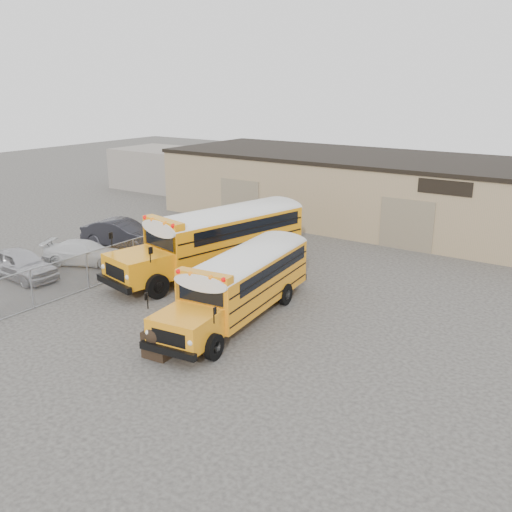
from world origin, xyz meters
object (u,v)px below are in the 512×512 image
Objects in this scene: car_silver at (21,264)px; car_dark at (122,234)px; school_bus_right at (298,246)px; school_bus_left at (307,214)px; tarp_bundle at (159,337)px; car_white at (85,253)px.

car_dark is at bearing 2.59° from car_silver.
school_bus_left is at bearing 115.30° from school_bus_right.
car_silver is (-8.74, -13.33, -1.16)m from school_bus_left.
tarp_bundle is at bearing -99.73° from car_silver.
car_silver is at bearing -144.09° from school_bus_right.
school_bus_right is 11.54m from car_white.
car_dark is (-0.13, 6.85, 0.07)m from car_silver.
car_white is (-8.00, -9.98, -1.27)m from school_bus_left.
school_bus_left reaches higher than car_silver.
school_bus_right is 11.44m from car_dark.
car_silver is (-11.62, 2.30, 0.00)m from tarp_bundle.
car_silver is at bearing 170.41° from car_dark.
car_silver is at bearing -123.26° from school_bus_left.
school_bus_right reaches higher than tarp_bundle.
car_white is at bearing -155.51° from school_bus_right.
school_bus_right is at bearing -64.70° from school_bus_left.
tarp_bundle is 14.90m from car_dark.
tarp_bundle is (2.88, -15.63, -1.16)m from school_bus_left.
car_silver is 0.89× the size of car_dark.
car_white is (-10.88, 5.65, -0.11)m from tarp_bundle.
school_bus_left reaches higher than car_white.
car_white is (0.74, 3.35, -0.11)m from car_silver.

